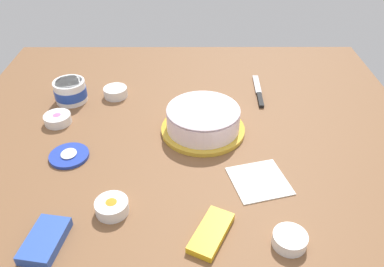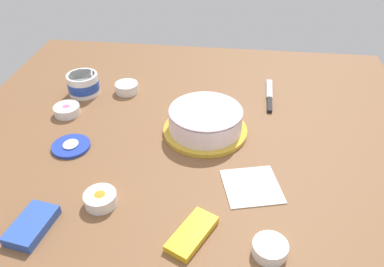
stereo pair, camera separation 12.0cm
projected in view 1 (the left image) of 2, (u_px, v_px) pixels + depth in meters
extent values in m
plane|color=brown|center=(186.00, 149.00, 1.19)|extent=(1.54, 1.54, 0.00)
cylinder|color=gold|center=(203.00, 129.00, 1.27)|extent=(0.27, 0.27, 0.01)
cylinder|color=#DBB77A|center=(203.00, 121.00, 1.25)|extent=(0.22, 0.22, 0.05)
cylinder|color=white|center=(203.00, 119.00, 1.24)|extent=(0.24, 0.24, 0.06)
ellipsoid|color=white|center=(203.00, 110.00, 1.22)|extent=(0.24, 0.24, 0.02)
cylinder|color=white|center=(70.00, 91.00, 1.40)|extent=(0.11, 0.11, 0.08)
cylinder|color=#2347B2|center=(71.00, 92.00, 1.41)|extent=(0.12, 0.12, 0.04)
cylinder|color=white|center=(69.00, 83.00, 1.38)|extent=(0.10, 0.10, 0.01)
cylinder|color=#233DAD|center=(69.00, 156.00, 1.16)|extent=(0.12, 0.12, 0.01)
ellipsoid|color=white|center=(69.00, 154.00, 1.16)|extent=(0.05, 0.05, 0.01)
cube|color=silver|center=(257.00, 84.00, 1.51)|extent=(0.14, 0.03, 0.00)
cube|color=black|center=(260.00, 100.00, 1.42)|extent=(0.10, 0.02, 0.01)
cylinder|color=white|center=(116.00, 92.00, 1.44)|extent=(0.09, 0.09, 0.04)
cylinder|color=blue|center=(116.00, 92.00, 1.44)|extent=(0.07, 0.07, 0.01)
ellipsoid|color=blue|center=(115.00, 90.00, 1.44)|extent=(0.06, 0.06, 0.02)
cylinder|color=white|center=(290.00, 240.00, 0.90)|extent=(0.08, 0.08, 0.03)
cylinder|color=#B251C6|center=(290.00, 240.00, 0.90)|extent=(0.07, 0.07, 0.01)
ellipsoid|color=#B251C6|center=(290.00, 238.00, 0.89)|extent=(0.06, 0.06, 0.02)
cylinder|color=white|center=(112.00, 207.00, 0.98)|extent=(0.09, 0.09, 0.03)
cylinder|color=orange|center=(112.00, 206.00, 0.98)|extent=(0.07, 0.07, 0.01)
ellipsoid|color=orange|center=(111.00, 204.00, 0.97)|extent=(0.06, 0.06, 0.02)
cylinder|color=white|center=(58.00, 119.00, 1.30)|extent=(0.09, 0.09, 0.03)
cylinder|color=pink|center=(58.00, 119.00, 1.30)|extent=(0.08, 0.08, 0.01)
ellipsoid|color=pink|center=(57.00, 117.00, 1.30)|extent=(0.06, 0.06, 0.02)
cube|color=#2D51B2|center=(45.00, 240.00, 0.90)|extent=(0.14, 0.10, 0.03)
cube|color=yellow|center=(211.00, 233.00, 0.92)|extent=(0.16, 0.12, 0.02)
cube|color=white|center=(259.00, 180.00, 1.08)|extent=(0.18, 0.18, 0.01)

